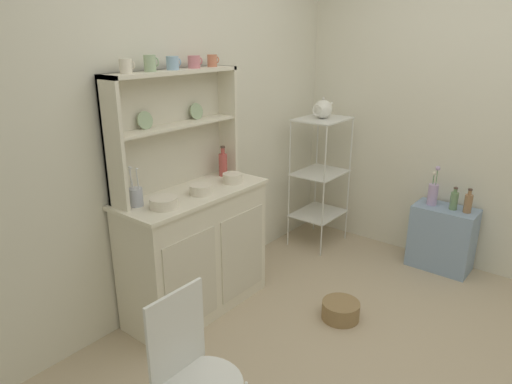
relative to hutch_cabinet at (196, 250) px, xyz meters
name	(u,v)px	position (x,y,z in m)	size (l,w,h in m)	color
ground_plane	(395,373)	(0.23, -1.37, -0.45)	(3.84, 3.84, 0.00)	tan
wall_back	(189,124)	(0.23, 0.26, 0.80)	(3.84, 0.05, 2.50)	silver
wall_right	(498,118)	(1.86, -1.37, 0.80)	(0.05, 3.84, 2.50)	silver
hutch_cabinet	(196,250)	(0.00, 0.00, 0.00)	(1.05, 0.45, 0.87)	silver
hutch_shelf_unit	(172,122)	(0.00, 0.16, 0.87)	(0.98, 0.18, 0.77)	beige
bakers_rack	(320,168)	(1.46, -0.09, 0.27)	(0.47, 0.37, 1.16)	silver
side_shelf_blue	(442,238)	(1.67, -1.14, -0.18)	(0.28, 0.48, 0.53)	#849EBC
wire_chair	(191,367)	(-0.88, -0.88, 0.07)	(0.36, 0.36, 0.85)	white
floor_basket	(341,310)	(0.51, -0.86, -0.39)	(0.26, 0.26, 0.12)	#93754C
cup_cream_0	(126,66)	(-0.34, 0.12, 1.23)	(0.08, 0.07, 0.08)	silver
cup_sage_1	(150,63)	(-0.17, 0.12, 1.24)	(0.08, 0.07, 0.09)	#9EB78E
cup_sky_2	(173,63)	(0.00, 0.12, 1.23)	(0.09, 0.08, 0.08)	#8EB2D1
cup_rose_3	(194,62)	(0.18, 0.12, 1.23)	(0.09, 0.08, 0.08)	#D17A84
cup_terracotta_4	(212,61)	(0.35, 0.12, 1.23)	(0.08, 0.07, 0.08)	#C67556
bowl_mixing_large	(164,203)	(-0.31, -0.07, 0.45)	(0.17, 0.17, 0.06)	silver
bowl_floral_medium	(201,189)	(0.00, -0.07, 0.46)	(0.14, 0.14, 0.06)	silver
bowl_cream_small	(232,178)	(0.31, -0.07, 0.46)	(0.13, 0.13, 0.06)	silver
jam_bottle	(223,164)	(0.39, 0.09, 0.51)	(0.06, 0.06, 0.22)	#B74C47
utensil_jar	(136,196)	(-0.39, 0.08, 0.48)	(0.08, 0.08, 0.25)	#B2B7C6
porcelain_teapot	(323,109)	(1.45, -0.09, 0.79)	(0.25, 0.16, 0.18)	white
flower_vase	(433,193)	(1.67, -1.02, 0.18)	(0.08, 0.08, 0.33)	#B79ECC
oil_bottle	(454,200)	(1.67, -1.19, 0.16)	(0.06, 0.06, 0.18)	#6B8C60
vinegar_bottle	(468,203)	(1.67, -1.30, 0.16)	(0.06, 0.06, 0.19)	#99704C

